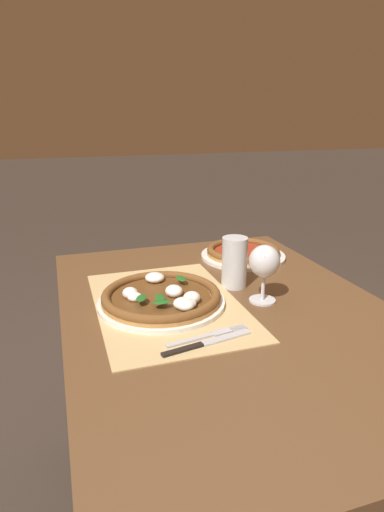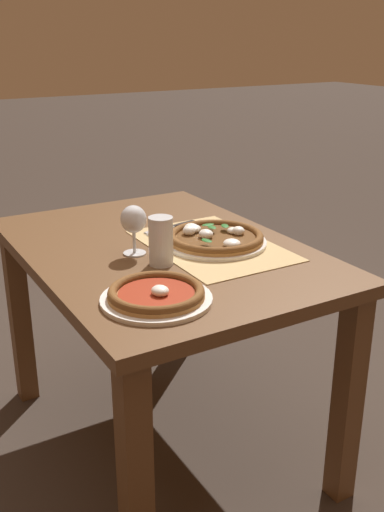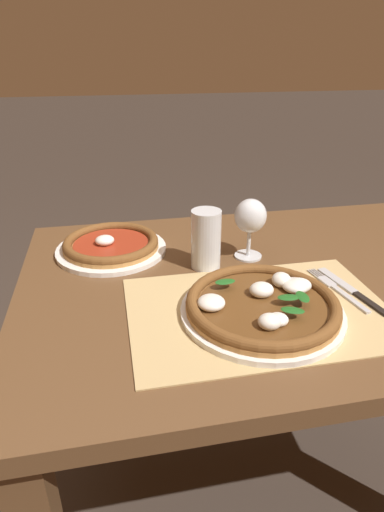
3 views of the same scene
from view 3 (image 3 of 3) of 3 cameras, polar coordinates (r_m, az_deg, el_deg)
The scene contains 9 objects.
ground_plane at distance 1.53m, azimuth 7.78°, elevation -27.61°, with size 24.00×24.00×0.00m, color #382D26.
dining_table at distance 1.09m, azimuth 9.75°, elevation -7.89°, with size 1.16×0.82×0.74m.
paper_placemat at distance 0.89m, azimuth 8.95°, elevation -7.14°, with size 0.53×0.36×0.00m, color tan.
pizza_near at distance 0.87m, azimuth 9.44°, elevation -6.45°, with size 0.33×0.33×0.05m.
pizza_far at distance 1.14m, azimuth -10.74°, elevation 1.44°, with size 0.29×0.29×0.05m.
wine_glass at distance 1.07m, azimuth 7.78°, elevation 4.99°, with size 0.08×0.08×0.16m.
pint_glass at distance 1.02m, azimuth 1.88°, elevation 2.08°, with size 0.07×0.07×0.15m.
fork at distance 1.00m, azimuth 18.74°, elevation -4.18°, with size 0.05×0.20×0.00m.
knife at distance 1.01m, azimuth 20.45°, elevation -4.29°, with size 0.06×0.21×0.01m.
Camera 3 is at (-0.35, -0.84, 1.23)m, focal length 30.00 mm.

